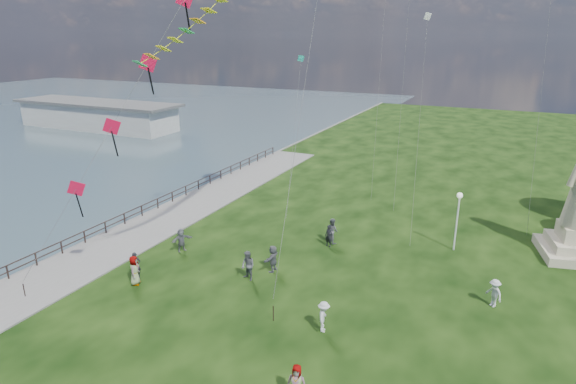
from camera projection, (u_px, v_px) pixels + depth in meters
The scene contains 15 objects.
waterfront at pixel (126, 233), 37.02m from camera, with size 200.00×200.00×1.51m.
pier_pavilion at pixel (97, 115), 79.70m from camera, with size 30.00×8.00×4.40m.
lamppost at pixel (458, 209), 32.95m from camera, with size 0.39×0.39×4.23m.
person_0 at pixel (136, 266), 29.70m from camera, with size 0.62×0.41×1.71m, color black.
person_1 at pixel (248, 266), 29.47m from camera, with size 0.91×0.56×1.88m, color #595960.
person_2 at pixel (324, 317), 24.34m from camera, with size 1.07×0.55×1.66m, color silver.
person_4 at pixel (297, 383), 19.72m from camera, with size 0.81×0.50×1.66m, color #595960.
person_5 at pixel (181, 240), 33.45m from camera, with size 1.55×0.67×1.67m, color #595960.
person_6 at pixel (329, 236), 34.20m from camera, with size 0.59×0.38×1.60m, color black.
person_7 at pixel (332, 231), 34.80m from camera, with size 0.91×0.56×1.87m, color #595960.
person_8 at pixel (494, 293), 26.61m from camera, with size 1.06×0.54×1.63m, color silver.
person_10 at pixel (134, 270), 28.95m from camera, with size 0.90×0.55×1.84m, color #595960.
person_11 at pixel (273, 258), 30.59m from camera, with size 1.63×0.70×1.76m, color #595960.
red_kite_train at pixel (145, 72), 26.45m from camera, with size 9.07×9.35×20.17m.
small_kites at pixel (439, 10), 36.66m from camera, with size 22.71×13.84×33.44m.
Camera 1 is at (10.62, -16.64, 14.41)m, focal length 30.00 mm.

